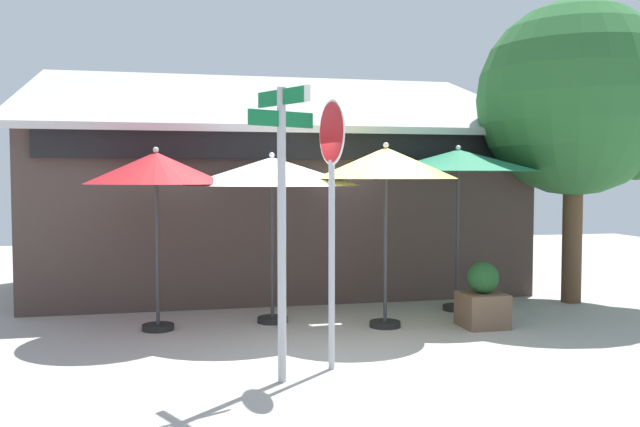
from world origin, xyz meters
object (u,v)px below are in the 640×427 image
(patio_umbrella_crimson_left, at_px, (156,170))
(sidewalk_planter, at_px, (483,299))
(patio_umbrella_ivory_center, at_px, (272,172))
(stop_sign, at_px, (332,186))
(street_sign_post, at_px, (282,205))
(patio_umbrella_mustard_right, at_px, (386,165))
(patio_umbrella_forest_green_far_right, at_px, (458,162))
(shade_tree, at_px, (588,103))

(patio_umbrella_crimson_left, height_order, sidewalk_planter, patio_umbrella_crimson_left)
(sidewalk_planter, bearing_deg, patio_umbrella_ivory_center, 161.75)
(patio_umbrella_crimson_left, bearing_deg, patio_umbrella_ivory_center, 5.20)
(stop_sign, bearing_deg, street_sign_post, -149.94)
(street_sign_post, bearing_deg, patio_umbrella_ivory_center, 83.54)
(patio_umbrella_mustard_right, bearing_deg, patio_umbrella_forest_green_far_right, 31.37)
(street_sign_post, relative_size, patio_umbrella_mustard_right, 1.16)
(patio_umbrella_crimson_left, relative_size, shade_tree, 0.50)
(street_sign_post, bearing_deg, patio_umbrella_mustard_right, 50.66)
(patio_umbrella_mustard_right, relative_size, sidewalk_planter, 2.81)
(stop_sign, xyz_separation_m, patio_umbrella_crimson_left, (-1.91, 2.39, 0.19))
(shade_tree, bearing_deg, patio_umbrella_mustard_right, -164.61)
(patio_umbrella_mustard_right, bearing_deg, shade_tree, 15.39)
(shade_tree, bearing_deg, stop_sign, -149.85)
(patio_umbrella_ivory_center, xyz_separation_m, shade_tree, (5.37, 0.42, 1.16))
(street_sign_post, bearing_deg, sidewalk_planter, 31.38)
(street_sign_post, xyz_separation_m, stop_sign, (0.61, 0.35, 0.19))
(patio_umbrella_mustard_right, relative_size, shade_tree, 0.52)
(street_sign_post, distance_m, patio_umbrella_crimson_left, 3.06)
(patio_umbrella_ivory_center, distance_m, patio_umbrella_forest_green_far_right, 3.02)
(stop_sign, relative_size, shade_tree, 0.59)
(patio_umbrella_ivory_center, relative_size, patio_umbrella_mustard_right, 0.98)
(patio_umbrella_mustard_right, bearing_deg, patio_umbrella_crimson_left, 171.09)
(patio_umbrella_crimson_left, relative_size, patio_umbrella_ivory_center, 0.99)
(stop_sign, distance_m, shade_tree, 6.03)
(street_sign_post, distance_m, sidewalk_planter, 4.00)
(patio_umbrella_mustard_right, distance_m, shade_tree, 4.14)
(patio_umbrella_crimson_left, relative_size, patio_umbrella_mustard_right, 0.97)
(stop_sign, distance_m, patio_umbrella_crimson_left, 3.06)
(patio_umbrella_mustard_right, xyz_separation_m, sidewalk_planter, (1.35, -0.30, -1.90))
(stop_sign, distance_m, patio_umbrella_forest_green_far_right, 3.92)
(stop_sign, height_order, patio_umbrella_mustard_right, stop_sign)
(patio_umbrella_ivory_center, bearing_deg, street_sign_post, -96.46)
(patio_umbrella_crimson_left, bearing_deg, stop_sign, -51.37)
(shade_tree, xyz_separation_m, sidewalk_planter, (-2.51, -1.37, -2.95))
(street_sign_post, height_order, patio_umbrella_ivory_center, street_sign_post)
(street_sign_post, xyz_separation_m, patio_umbrella_ivory_center, (0.33, 2.89, 0.35))
(stop_sign, xyz_separation_m, patio_umbrella_forest_green_far_right, (2.72, 2.80, 0.33))
(stop_sign, distance_m, sidewalk_planter, 3.44)
(patio_umbrella_ivory_center, height_order, patio_umbrella_mustard_right, patio_umbrella_mustard_right)
(patio_umbrella_crimson_left, bearing_deg, sidewalk_planter, -10.06)
(street_sign_post, distance_m, patio_umbrella_ivory_center, 2.93)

